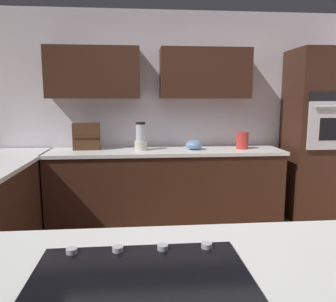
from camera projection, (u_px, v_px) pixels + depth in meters
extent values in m
cube|color=silver|center=(171.00, 115.00, 4.37)|extent=(6.00, 0.10, 2.60)
cube|color=#381E14|center=(205.00, 74.00, 4.11)|extent=(1.10, 0.34, 0.60)
cube|color=#381E14|center=(94.00, 73.00, 3.99)|extent=(1.10, 0.34, 0.60)
cube|color=#381E14|center=(166.00, 187.00, 4.12)|extent=(2.80, 0.60, 0.86)
cube|color=silver|center=(166.00, 151.00, 4.05)|extent=(2.84, 0.64, 0.04)
cube|color=silver|center=(141.00, 291.00, 1.12)|extent=(2.08, 1.03, 0.04)
cube|color=#381E14|center=(320.00, 136.00, 4.20)|extent=(0.80, 0.60, 2.11)
cube|color=silver|center=(335.00, 126.00, 3.86)|extent=(0.66, 0.03, 0.56)
cube|color=black|center=(336.00, 129.00, 3.86)|extent=(0.40, 0.01, 0.26)
cube|color=black|center=(141.00, 283.00, 1.12)|extent=(0.76, 0.56, 0.01)
cylinder|color=#B2B2B7|center=(207.00, 245.00, 1.36)|extent=(0.04, 0.04, 0.02)
cylinder|color=#B2B2B7|center=(163.00, 247.00, 1.35)|extent=(0.04, 0.04, 0.02)
cylinder|color=#B2B2B7|center=(118.00, 249.00, 1.33)|extent=(0.04, 0.04, 0.02)
cylinder|color=#B2B2B7|center=(72.00, 251.00, 1.32)|extent=(0.04, 0.04, 0.02)
cylinder|color=beige|center=(141.00, 146.00, 4.01)|extent=(0.15, 0.15, 0.11)
cylinder|color=silver|center=(141.00, 133.00, 3.99)|extent=(0.11, 0.11, 0.20)
cylinder|color=black|center=(140.00, 123.00, 3.97)|extent=(0.12, 0.12, 0.03)
ellipsoid|color=#668CB2|center=(194.00, 145.00, 4.07)|extent=(0.21, 0.21, 0.11)
cube|color=#472B19|center=(86.00, 137.00, 4.02)|extent=(0.32, 0.10, 0.33)
cube|color=#472B19|center=(86.00, 137.00, 3.96)|extent=(0.30, 0.02, 0.02)
cylinder|color=red|center=(242.00, 140.00, 4.11)|extent=(0.15, 0.15, 0.21)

